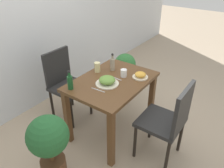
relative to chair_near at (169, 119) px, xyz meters
The scene contains 15 objects.
ground_plane 0.87m from the chair_near, 88.42° to the left, with size 16.00×16.00×0.00m, color tan.
wall_back 2.09m from the chair_near, 89.43° to the left, with size 8.00×0.05×2.60m.
dining_table 0.70m from the chair_near, 88.42° to the left, with size 0.97×0.70×0.72m.
chair_near is the anchor object (origin of this frame).
chair_far 1.39m from the chair_near, 92.37° to the left, with size 0.42×0.42×0.91m.
food_plate 0.74m from the chair_near, 96.55° to the left, with size 0.25×0.25×0.09m.
side_plate 0.59m from the chair_near, 62.10° to the left, with size 0.18×0.18×0.06m.
drink_cup 0.71m from the chair_near, 75.63° to the left, with size 0.07×0.07×0.09m.
juice_glass 1.00m from the chair_near, 84.94° to the left, with size 0.07×0.07×0.12m.
sauce_bottle 0.92m from the chair_near, 75.01° to the left, with size 0.06×0.06×0.21m.
condiment_bottle 1.05m from the chair_near, 111.83° to the left, with size 0.06×0.06×0.21m.
fork_utensil 0.76m from the chair_near, 108.67° to the left, with size 0.02×0.16×0.00m.
spoon_utensil 0.73m from the chair_near, 83.83° to the left, with size 0.01×0.16×0.00m.
potted_plant_left 1.14m from the chair_near, 140.10° to the left, with size 0.37×0.37×0.76m.
potted_plant_right 1.32m from the chair_near, 51.63° to the left, with size 0.31×0.31×0.68m.
Camera 1 is at (-1.70, -1.22, 1.90)m, focal length 35.00 mm.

